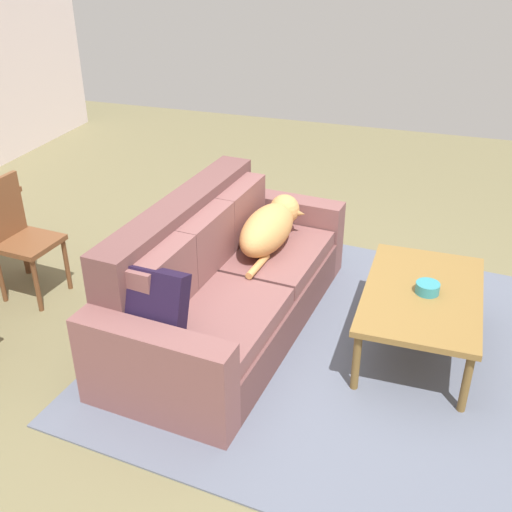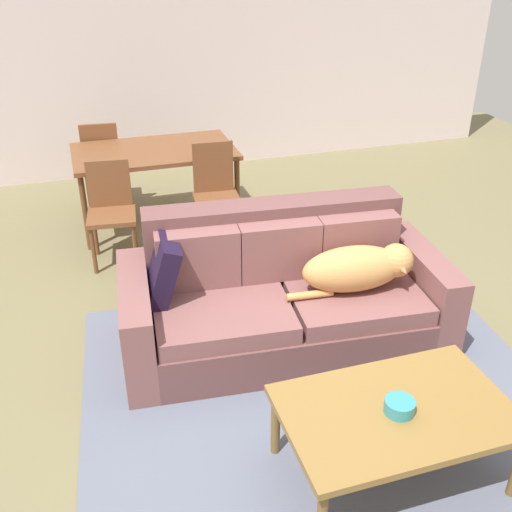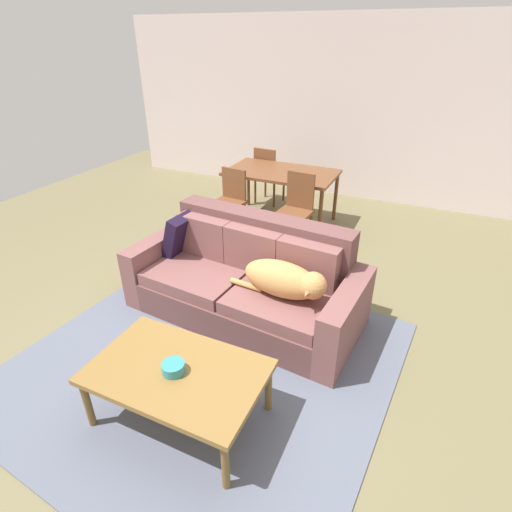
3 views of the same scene
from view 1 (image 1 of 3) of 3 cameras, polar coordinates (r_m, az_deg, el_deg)
ground_plane at (r=4.43m, az=1.16°, el=-6.55°), size 10.00×10.00×0.00m
area_rug at (r=4.28m, az=7.18°, el=-8.10°), size 3.11×3.01×0.01m
couch at (r=4.29m, az=-3.22°, el=-2.49°), size 2.26×1.16×0.91m
dog_on_left_cushion at (r=4.49m, az=1.32°, el=2.74°), size 0.88×0.40×0.31m
throw_pillow_by_left_arm at (r=3.57m, az=-9.74°, el=-4.48°), size 0.28×0.45×0.45m
coffee_table at (r=4.13m, az=15.07°, el=-3.72°), size 1.16×0.73×0.46m
bowl_on_coffee_table at (r=4.08m, az=15.53°, el=-2.86°), size 0.15×0.15×0.07m
dining_chair_near_right at (r=4.89m, az=-20.99°, el=1.97°), size 0.43×0.43×0.93m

